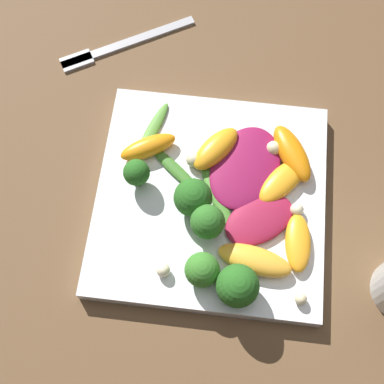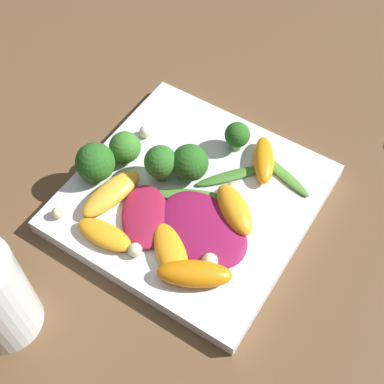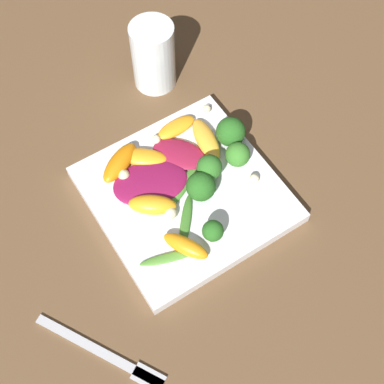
% 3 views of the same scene
% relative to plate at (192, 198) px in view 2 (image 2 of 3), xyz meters
% --- Properties ---
extents(ground_plane, '(2.40, 2.40, 0.00)m').
position_rel_plate_xyz_m(ground_plane, '(0.00, 0.00, -0.01)').
color(ground_plane, brown).
extents(plate, '(0.24, 0.24, 0.02)m').
position_rel_plate_xyz_m(plate, '(0.00, 0.00, 0.00)').
color(plate, white).
rests_on(plate, ground_plane).
extents(radicchio_leaf_0, '(0.12, 0.10, 0.01)m').
position_rel_plate_xyz_m(radicchio_leaf_0, '(0.03, -0.03, 0.02)').
color(radicchio_leaf_0, maroon).
rests_on(radicchio_leaf_0, plate).
extents(radicchio_leaf_1, '(0.09, 0.09, 0.01)m').
position_rel_plate_xyz_m(radicchio_leaf_1, '(-0.02, -0.05, 0.01)').
color(radicchio_leaf_1, maroon).
rests_on(radicchio_leaf_1, plate).
extents(orange_segment_0, '(0.08, 0.06, 0.02)m').
position_rel_plate_xyz_m(orange_segment_0, '(0.06, -0.08, 0.02)').
color(orange_segment_0, orange).
rests_on(orange_segment_0, plate).
extents(orange_segment_1, '(0.07, 0.06, 0.02)m').
position_rel_plate_xyz_m(orange_segment_1, '(0.02, -0.07, 0.02)').
color(orange_segment_1, orange).
rests_on(orange_segment_1, plate).
extents(orange_segment_2, '(0.05, 0.07, 0.02)m').
position_rel_plate_xyz_m(orange_segment_2, '(0.05, 0.07, 0.02)').
color(orange_segment_2, orange).
rests_on(orange_segment_2, plate).
extents(orange_segment_3, '(0.04, 0.08, 0.02)m').
position_rel_plate_xyz_m(orange_segment_3, '(-0.07, -0.05, 0.02)').
color(orange_segment_3, '#FCAD33').
rests_on(orange_segment_3, plate).
extents(orange_segment_4, '(0.06, 0.03, 0.01)m').
position_rel_plate_xyz_m(orange_segment_4, '(-0.04, -0.09, 0.02)').
color(orange_segment_4, orange).
rests_on(orange_segment_4, plate).
extents(orange_segment_5, '(0.07, 0.06, 0.02)m').
position_rel_plate_xyz_m(orange_segment_5, '(0.05, -0.00, 0.02)').
color(orange_segment_5, orange).
rests_on(orange_segment_5, plate).
extents(broccoli_floret_0, '(0.03, 0.03, 0.04)m').
position_rel_plate_xyz_m(broccoli_floret_0, '(0.01, 0.08, 0.03)').
color(broccoli_floret_0, '#7A9E51').
rests_on(broccoli_floret_0, plate).
extents(broccoli_floret_1, '(0.04, 0.04, 0.04)m').
position_rel_plate_xyz_m(broccoli_floret_1, '(-0.01, 0.02, 0.03)').
color(broccoli_floret_1, '#7A9E51').
rests_on(broccoli_floret_1, plate).
extents(broccoli_floret_2, '(0.04, 0.04, 0.04)m').
position_rel_plate_xyz_m(broccoli_floret_2, '(-0.04, -0.00, 0.04)').
color(broccoli_floret_2, '#84AD5B').
rests_on(broccoli_floret_2, plate).
extents(broccoli_floret_3, '(0.03, 0.03, 0.04)m').
position_rel_plate_xyz_m(broccoli_floret_3, '(-0.09, -0.00, 0.03)').
color(broccoli_floret_3, '#84AD5B').
rests_on(broccoli_floret_3, plate).
extents(broccoli_floret_4, '(0.04, 0.04, 0.04)m').
position_rel_plate_xyz_m(broccoli_floret_4, '(-0.10, -0.04, 0.03)').
color(broccoli_floret_4, '#84AD5B').
rests_on(broccoli_floret_4, plate).
extents(arugula_sprig_0, '(0.08, 0.04, 0.00)m').
position_rel_plate_xyz_m(arugula_sprig_0, '(0.07, 0.07, 0.01)').
color(arugula_sprig_0, '#518E33').
rests_on(arugula_sprig_0, plate).
extents(arugula_sprig_1, '(0.07, 0.05, 0.01)m').
position_rel_plate_xyz_m(arugula_sprig_1, '(-0.00, -0.01, 0.01)').
color(arugula_sprig_1, '#47842D').
rests_on(arugula_sprig_1, plate).
extents(arugula_sprig_2, '(0.06, 0.07, 0.01)m').
position_rel_plate_xyz_m(arugula_sprig_2, '(0.02, 0.04, 0.01)').
color(arugula_sprig_2, '#3D7528').
rests_on(arugula_sprig_2, plate).
extents(macadamia_nut_0, '(0.01, 0.01, 0.01)m').
position_rel_plate_xyz_m(macadamia_nut_0, '(-0.01, -0.09, 0.02)').
color(macadamia_nut_0, beige).
rests_on(macadamia_nut_0, plate).
extents(macadamia_nut_1, '(0.01, 0.01, 0.01)m').
position_rel_plate_xyz_m(macadamia_nut_1, '(-0.10, -0.10, 0.02)').
color(macadamia_nut_1, beige).
rests_on(macadamia_nut_1, plate).
extents(macadamia_nut_2, '(0.02, 0.02, 0.02)m').
position_rel_plate_xyz_m(macadamia_nut_2, '(0.06, -0.06, 0.02)').
color(macadamia_nut_2, beige).
rests_on(macadamia_nut_2, plate).
extents(macadamia_nut_3, '(0.01, 0.01, 0.01)m').
position_rel_plate_xyz_m(macadamia_nut_3, '(-0.09, 0.04, 0.02)').
color(macadamia_nut_3, beige).
rests_on(macadamia_nut_3, plate).
extents(macadamia_nut_4, '(0.02, 0.02, 0.02)m').
position_rel_plate_xyz_m(macadamia_nut_4, '(0.04, 0.02, 0.02)').
color(macadamia_nut_4, beige).
rests_on(macadamia_nut_4, plate).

